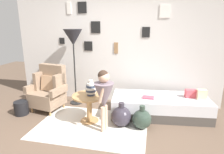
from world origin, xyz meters
name	(u,v)px	position (x,y,z in m)	size (l,w,h in m)	color
ground_plane	(89,145)	(0.00, 0.00, 0.00)	(12.00, 12.00, 0.00)	brown
gallery_wall	(115,47)	(0.00, 1.95, 1.30)	(4.80, 0.12, 2.60)	silver
rug	(92,125)	(-0.15, 0.59, 0.01)	(1.99, 1.38, 0.01)	silver
armchair	(49,90)	(-1.28, 1.11, 0.44)	(0.83, 0.68, 0.97)	tan
daybed	(160,106)	(1.07, 1.30, 0.20)	(1.97, 0.98, 0.40)	#4C4742
pillow_head	(202,94)	(1.84, 1.33, 0.50)	(0.17, 0.12, 0.20)	beige
pillow_mid	(191,94)	(1.65, 1.39, 0.48)	(0.20, 0.12, 0.16)	#D64C56
side_table	(89,102)	(-0.25, 0.74, 0.39)	(0.63, 0.63, 0.53)	tan
vase_striped	(91,89)	(-0.20, 0.75, 0.66)	(0.20, 0.20, 0.30)	#2D384C
floor_lamp	(73,40)	(-0.85, 1.54, 1.48)	(0.41, 0.41, 1.71)	black
person_child	(104,93)	(0.12, 0.47, 0.69)	(0.34, 0.34, 1.09)	#D8AD8E
book_on_daybed	(148,97)	(0.83, 1.17, 0.42)	(0.22, 0.16, 0.03)	#C5485D
demijohn_near	(121,116)	(0.38, 0.71, 0.19)	(0.37, 0.37, 0.45)	#332D38
demijohn_far	(142,119)	(0.75, 0.70, 0.18)	(0.34, 0.34, 0.43)	#2D3D33
magazine_basket	(21,108)	(-1.72, 0.73, 0.14)	(0.28, 0.28, 0.28)	black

